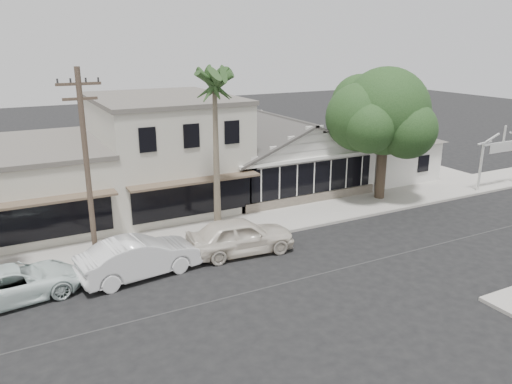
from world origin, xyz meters
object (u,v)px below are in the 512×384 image
car_0 (240,236)px  car_1 (139,257)px  arch_sign (503,145)px  car_2 (15,283)px  shade_tree (382,114)px  utility_pole (87,167)px

car_0 → car_1: size_ratio=0.99×
arch_sign → car_2: (-30.82, -1.50, -2.44)m
car_2 → shade_tree: 22.60m
car_0 → car_2: bearing=95.0°
car_0 → car_1: (-5.00, -0.14, -0.02)m
utility_pole → shade_tree: (18.33, 2.30, 0.82)m
utility_pole → car_0: 7.78m
car_0 → car_1: 5.00m
utility_pole → shade_tree: size_ratio=1.06×
car_0 → shade_tree: size_ratio=0.62×
car_0 → shade_tree: bearing=-67.1°
utility_pole → shade_tree: bearing=7.2°
utility_pole → shade_tree: utility_pole is taller
arch_sign → car_0: 21.00m
utility_pole → car_1: utility_pole is taller
car_1 → car_2: car_1 is taller
arch_sign → car_2: bearing=-177.2°
arch_sign → utility_pole: (-27.40, -0.10, 1.63)m
utility_pole → car_2: (-3.42, -1.40, -4.07)m
utility_pole → car_2: size_ratio=1.73×
arch_sign → car_0: size_ratio=0.78×
arch_sign → car_1: arch_sign is taller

